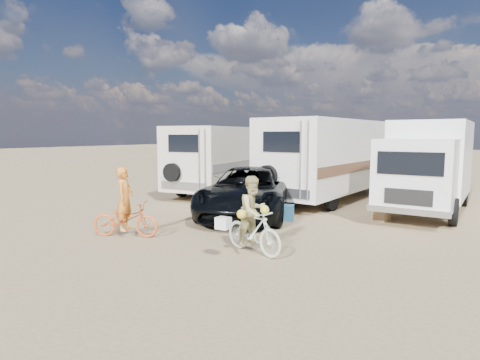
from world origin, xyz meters
The scene contains 11 objects.
ground centered at (0.00, 0.00, 0.00)m, with size 140.00×140.00×0.00m, color #957D59.
rv_main centered at (0.06, 7.47, 1.58)m, with size 2.52×7.41×3.16m, color silver, non-canonical shape.
rv_left centered at (-4.62, 7.26, 1.46)m, with size 2.33×7.58×2.92m, color white, non-canonical shape.
box_truck centered at (3.77, 6.68, 1.53)m, with size 2.26×6.31×3.06m, color white, non-canonical shape.
dark_suv centered at (-1.03, 3.05, 0.77)m, with size 2.56×5.55×1.54m, color black.
bike_man centered at (-2.30, -1.01, 0.45)m, with size 0.60×1.72×0.90m, color #C74B1B.
bike_woman centered at (1.18, -0.53, 0.50)m, with size 0.47×1.66×1.00m, color beige.
rider_man centered at (-2.30, -1.01, 0.81)m, with size 0.59×0.39×1.61m, color orange.
rider_woman centered at (1.18, -0.53, 0.77)m, with size 0.75×0.58×1.53m, color tan.
cooler centered at (0.29, 2.92, 0.23)m, with size 0.59×0.43×0.47m, color #286288.
crate centered at (2.83, 4.38, 0.17)m, with size 0.42×0.42×0.33m, color olive.
Camera 1 is at (5.45, -7.99, 2.61)m, focal length 29.94 mm.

